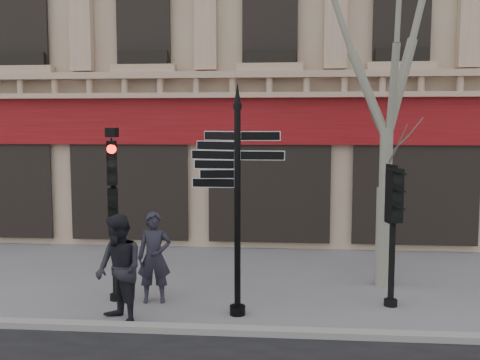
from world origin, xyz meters
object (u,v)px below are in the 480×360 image
object	(u,v)px
fingerpost	(237,161)
traffic_signal_main	(113,193)
traffic_signal_secondary	(393,211)
plane_tree	(390,12)
pedestrian_b	(119,269)
pedestrian_a	(154,257)

from	to	relation	value
fingerpost	traffic_signal_main	size ratio (longest dim) A/B	1.23
fingerpost	traffic_signal_main	xyz separation A→B (m)	(-2.50, 0.62, -0.68)
fingerpost	traffic_signal_main	world-z (taller)	fingerpost
traffic_signal_main	traffic_signal_secondary	xyz separation A→B (m)	(5.40, 0.12, -0.30)
fingerpost	traffic_signal_secondary	xyz separation A→B (m)	(2.91, 0.73, -0.98)
traffic_signal_main	traffic_signal_secondary	world-z (taller)	traffic_signal_main
plane_tree	traffic_signal_secondary	bearing A→B (deg)	-93.78
fingerpost	traffic_signal_main	bearing A→B (deg)	177.62
plane_tree	pedestrian_b	distance (m)	7.49
traffic_signal_secondary	plane_tree	xyz separation A→B (m)	(0.09, 1.37, 3.96)
traffic_signal_secondary	pedestrian_b	world-z (taller)	traffic_signal_secondary
traffic_signal_secondary	pedestrian_a	world-z (taller)	traffic_signal_secondary
plane_tree	pedestrian_a	distance (m)	6.97
fingerpost	traffic_signal_main	distance (m)	2.66
traffic_signal_secondary	pedestrian_b	bearing A→B (deg)	-177.79
traffic_signal_main	pedestrian_b	world-z (taller)	traffic_signal_main
fingerpost	pedestrian_b	world-z (taller)	fingerpost
pedestrian_b	traffic_signal_main	bearing A→B (deg)	155.39
plane_tree	pedestrian_a	xyz separation A→B (m)	(-4.69, -1.52, -4.93)
fingerpost	plane_tree	xyz separation A→B (m)	(3.00, 2.10, 2.99)
plane_tree	pedestrian_b	xyz separation A→B (m)	(-5.03, -2.69, -4.87)
fingerpost	pedestrian_a	size ratio (longest dim) A/B	2.35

